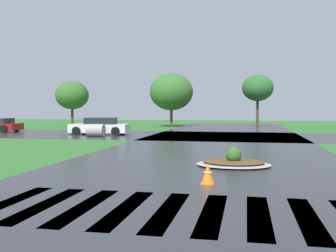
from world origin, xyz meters
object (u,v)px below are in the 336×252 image
(median_island, at_px, (234,162))
(drainage_pipe_stack, at_px, (96,130))
(car_blue_compact, at_px, (100,127))
(traffic_cone, at_px, (208,174))

(median_island, xyz_separation_m, drainage_pipe_stack, (-10.17, 12.39, 0.31))
(car_blue_compact, distance_m, traffic_cone, 20.50)
(drainage_pipe_stack, xyz_separation_m, traffic_cone, (9.58, -15.91, -0.17))
(car_blue_compact, bearing_deg, median_island, 123.65)
(car_blue_compact, height_order, traffic_cone, car_blue_compact)
(drainage_pipe_stack, relative_size, traffic_cone, 2.14)
(median_island, relative_size, car_blue_compact, 0.59)
(median_island, height_order, drainage_pipe_stack, drainage_pipe_stack)
(drainage_pipe_stack, bearing_deg, median_island, -50.62)
(median_island, height_order, car_blue_compact, car_blue_compact)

